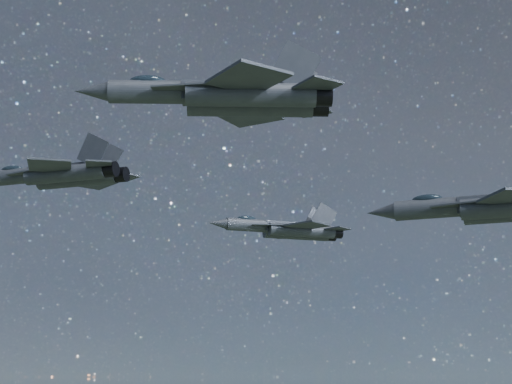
{
  "coord_description": "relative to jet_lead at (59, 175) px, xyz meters",
  "views": [
    {
      "loc": [
        5.89,
        -70.72,
        136.98
      ],
      "look_at": [
        3.52,
        -1.54,
        153.35
      ],
      "focal_mm": 55.0,
      "sensor_mm": 36.0,
      "label": 1
    }
  ],
  "objects": [
    {
      "name": "jet_right",
      "position": [
        18.05,
        -25.46,
        -1.67
      ],
      "size": [
        16.8,
        11.86,
        4.25
      ],
      "rotation": [
        0.0,
        0.0,
        0.06
      ],
      "color": "#2F343B"
    },
    {
      "name": "jet_lead",
      "position": [
        0.0,
        0.0,
        0.0
      ],
      "size": [
        17.78,
        11.98,
        4.48
      ],
      "rotation": [
        0.0,
        0.0,
        -0.3
      ],
      "color": "#2F343B"
    },
    {
      "name": "jet_left",
      "position": [
        22.04,
        21.45,
        -1.45
      ],
      "size": [
        17.23,
        11.51,
        4.37
      ],
      "rotation": [
        0.0,
        0.0,
        0.34
      ],
      "color": "#2F343B"
    },
    {
      "name": "jet_slot",
      "position": [
        39.63,
        -7.1,
        -4.95
      ],
      "size": [
        19.68,
        13.17,
        4.98
      ],
      "rotation": [
        0.0,
        0.0,
        -0.33
      ],
      "color": "#2F343B"
    }
  ]
}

